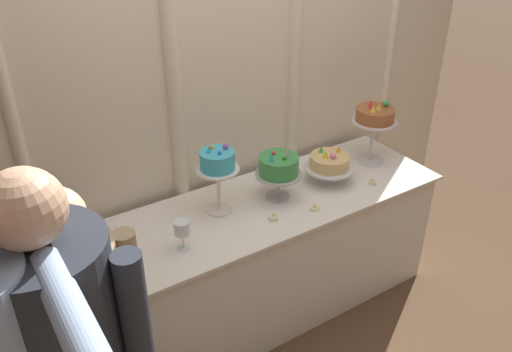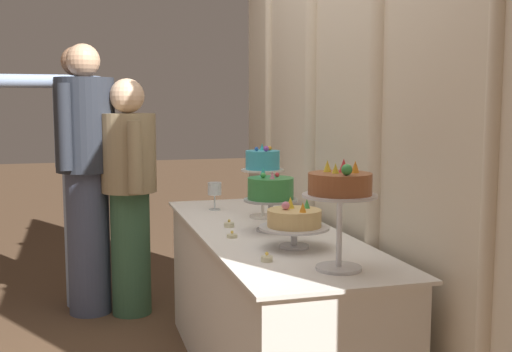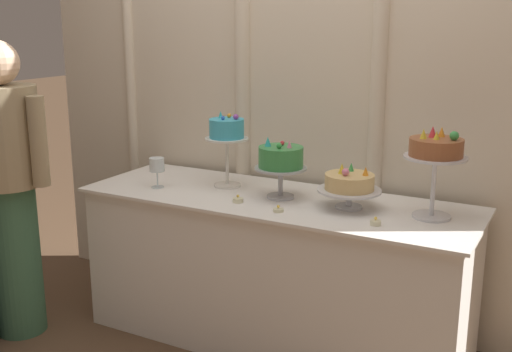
% 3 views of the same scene
% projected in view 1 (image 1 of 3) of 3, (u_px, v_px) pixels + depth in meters
% --- Properties ---
extents(ground_plane, '(24.00, 24.00, 0.00)m').
position_uv_depth(ground_plane, '(283.00, 312.00, 3.23)').
color(ground_plane, brown).
extents(draped_curtain, '(3.41, 0.18, 2.89)m').
position_uv_depth(draped_curtain, '(236.00, 44.00, 2.81)').
color(draped_curtain, beige).
rests_on(draped_curtain, ground_plane).
extents(cake_table, '(1.95, 0.66, 0.76)m').
position_uv_depth(cake_table, '(275.00, 254.00, 3.11)').
color(cake_table, white).
rests_on(cake_table, ground_plane).
extents(cake_display_leftmost, '(0.22, 0.22, 0.39)m').
position_uv_depth(cake_display_leftmost, '(217.00, 165.00, 2.69)').
color(cake_display_leftmost, silver).
rests_on(cake_display_leftmost, cake_table).
extents(cake_display_midleft, '(0.25, 0.25, 0.30)m').
position_uv_depth(cake_display_midleft, '(279.00, 167.00, 2.85)').
color(cake_display_midleft, '#B2B2B7').
rests_on(cake_display_midleft, cake_table).
extents(cake_display_midright, '(0.29, 0.29, 0.21)m').
position_uv_depth(cake_display_midright, '(329.00, 163.00, 3.04)').
color(cake_display_midright, silver).
rests_on(cake_display_midright, cake_table).
extents(cake_display_rightmost, '(0.27, 0.27, 0.40)m').
position_uv_depth(cake_display_rightmost, '(375.00, 119.00, 3.16)').
color(cake_display_rightmost, silver).
rests_on(cake_display_rightmost, cake_table).
extents(wine_glass, '(0.08, 0.08, 0.16)m').
position_uv_depth(wine_glass, '(182.00, 229.00, 2.49)').
color(wine_glass, silver).
rests_on(wine_glass, cake_table).
extents(tealight_far_left, '(0.05, 0.05, 0.04)m').
position_uv_depth(tealight_far_left, '(273.00, 218.00, 2.75)').
color(tealight_far_left, beige).
rests_on(tealight_far_left, cake_table).
extents(tealight_near_left, '(0.05, 0.05, 0.03)m').
position_uv_depth(tealight_near_left, '(314.00, 208.00, 2.83)').
color(tealight_near_left, beige).
rests_on(tealight_near_left, cake_table).
extents(tealight_near_right, '(0.05, 0.05, 0.04)m').
position_uv_depth(tealight_near_right, '(372.00, 183.00, 3.05)').
color(tealight_near_right, beige).
rests_on(tealight_near_right, cake_table).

